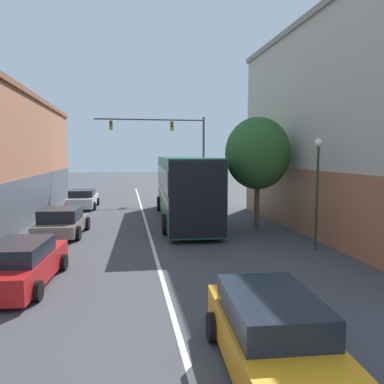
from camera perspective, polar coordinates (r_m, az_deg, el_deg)
The scene contains 10 objects.
lane_center_line at distance 19.37m, azimuth -6.66°, elevation -5.96°, with size 0.14×47.47×0.01m.
building_right_storefront at distance 20.75m, azimuth 26.55°, elevation 9.18°, with size 7.71×18.42×10.53m.
bus at distance 22.20m, azimuth -1.27°, elevation 1.06°, with size 3.37×12.57×3.75m.
hatchback_foreground at distance 7.27m, azimuth 12.45°, elevation -21.09°, with size 2.18×4.71×1.43m.
parked_car_left_near at distance 19.27m, azimuth -19.23°, elevation -4.38°, with size 2.40×4.03×1.35m.
parked_car_left_mid at distance 12.55m, azimuth -24.50°, elevation -9.99°, with size 2.20×4.50×1.36m.
parked_car_left_far at distance 28.52m, azimuth -16.29°, elevation -1.04°, with size 2.14×4.27×1.36m.
traffic_signal_gantry at distance 32.93m, azimuth -2.97°, elevation 8.06°, with size 9.49×0.36×7.16m.
street_lamp at distance 16.05m, azimuth 18.55°, elevation 1.30°, with size 0.34×0.34×4.57m.
street_tree_near at distance 19.62m, azimuth 9.98°, elevation 5.79°, with size 3.38×3.04×5.83m.
Camera 1 is at (-1.08, -1.20, 3.96)m, focal length 35.00 mm.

